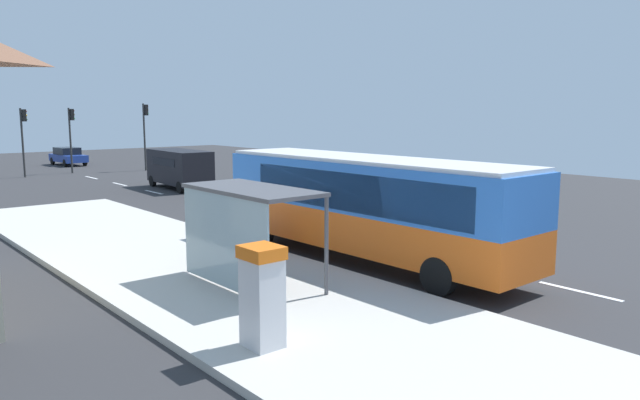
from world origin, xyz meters
TOP-DOWN VIEW (x-y plane):
  - ground_plane at (0.00, 14.00)m, footprint 56.00×92.00m
  - sidewalk_platform at (-6.40, 2.00)m, footprint 6.20×30.00m
  - lane_stripe_seg_0 at (0.25, -6.00)m, footprint 0.16×2.20m
  - lane_stripe_seg_1 at (0.25, -1.00)m, footprint 0.16×2.20m
  - lane_stripe_seg_2 at (0.25, 4.00)m, footprint 0.16×2.20m
  - lane_stripe_seg_3 at (0.25, 9.00)m, footprint 0.16×2.20m
  - lane_stripe_seg_4 at (0.25, 14.00)m, footprint 0.16×2.20m
  - lane_stripe_seg_5 at (0.25, 19.00)m, footprint 0.16×2.20m
  - lane_stripe_seg_6 at (0.25, 24.00)m, footprint 0.16×2.20m
  - lane_stripe_seg_7 at (0.25, 29.00)m, footprint 0.16×2.20m
  - bus at (-1.71, -0.15)m, footprint 2.61×11.03m
  - white_van at (2.20, 19.59)m, footprint 2.25×5.29m
  - sedan_near at (2.30, 40.28)m, footprint 1.98×4.47m
  - ticket_machine at (-8.28, -4.09)m, footprint 0.66×0.76m
  - recycling_bin_orange at (-4.20, 2.01)m, footprint 0.52×0.52m
  - recycling_bin_red at (-4.20, 2.71)m, footprint 0.52×0.52m
  - recycling_bin_blue at (-4.20, 3.41)m, footprint 0.52×0.52m
  - traffic_light_near_side at (5.50, 31.53)m, footprint 0.49×0.28m
  - traffic_light_far_side at (-3.10, 32.33)m, footprint 0.49×0.28m
  - traffic_light_median at (0.40, 33.13)m, footprint 0.49×0.28m
  - bus_shelter at (-6.41, -0.52)m, footprint 1.80×4.00m

SIDE VIEW (x-z plane):
  - ground_plane at x=0.00m, z-range -0.04..0.00m
  - lane_stripe_seg_0 at x=0.25m, z-range 0.00..0.01m
  - lane_stripe_seg_1 at x=0.25m, z-range 0.00..0.01m
  - lane_stripe_seg_2 at x=0.25m, z-range 0.00..0.01m
  - lane_stripe_seg_3 at x=0.25m, z-range 0.00..0.01m
  - lane_stripe_seg_4 at x=0.25m, z-range 0.00..0.01m
  - lane_stripe_seg_5 at x=0.25m, z-range 0.00..0.01m
  - lane_stripe_seg_6 at x=0.25m, z-range 0.00..0.01m
  - lane_stripe_seg_7 at x=0.25m, z-range 0.00..0.01m
  - sidewalk_platform at x=-6.40m, z-range 0.00..0.18m
  - recycling_bin_orange at x=-4.20m, z-range 0.18..1.13m
  - recycling_bin_red at x=-4.20m, z-range 0.18..1.13m
  - recycling_bin_blue at x=-4.20m, z-range 0.18..1.13m
  - sedan_near at x=2.30m, z-range 0.03..1.55m
  - ticket_machine at x=-8.28m, z-range 0.20..2.14m
  - white_van at x=2.20m, z-range 0.19..2.49m
  - bus at x=-1.71m, z-range 0.24..3.45m
  - bus_shelter at x=-6.41m, z-range 0.85..3.35m
  - traffic_light_far_side at x=-3.10m, z-range 0.80..5.62m
  - traffic_light_median at x=0.40m, z-range 0.81..5.66m
  - traffic_light_near_side at x=5.50m, z-range 0.85..6.04m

